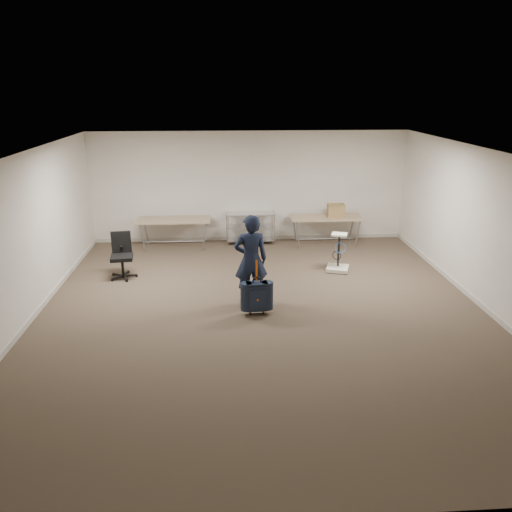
{
  "coord_description": "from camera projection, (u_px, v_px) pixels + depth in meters",
  "views": [
    {
      "loc": [
        -0.64,
        -8.08,
        3.83
      ],
      "look_at": [
        -0.1,
        0.3,
        0.97
      ],
      "focal_mm": 35.0,
      "sensor_mm": 36.0,
      "label": 1
    }
  ],
  "objects": [
    {
      "name": "wire_shelf",
      "position": [
        250.0,
        226.0,
        12.73
      ],
      "size": [
        1.22,
        0.47,
        0.8
      ],
      "color": "silver",
      "rests_on": "ground"
    },
    {
      "name": "folding_table_right",
      "position": [
        326.0,
        219.0,
        12.53
      ],
      "size": [
        1.8,
        0.75,
        0.73
      ],
      "color": "tan",
      "rests_on": "ground"
    },
    {
      "name": "room_shell",
      "position": [
        258.0,
        281.0,
        10.19
      ],
      "size": [
        8.0,
        9.0,
        9.0
      ],
      "color": "white",
      "rests_on": "ground"
    },
    {
      "name": "equipment_cart",
      "position": [
        338.0,
        261.0,
        10.86
      ],
      "size": [
        0.58,
        0.58,
        0.85
      ],
      "color": "beige",
      "rests_on": "ground"
    },
    {
      "name": "suitcase",
      "position": [
        257.0,
        296.0,
        8.74
      ],
      "size": [
        0.38,
        0.24,
        1.01
      ],
      "color": "black",
      "rests_on": "ground"
    },
    {
      "name": "ground",
      "position": [
        263.0,
        313.0,
        8.9
      ],
      "size": [
        9.0,
        9.0,
        0.0
      ],
      "primitive_type": "plane",
      "color": "#49392C",
      "rests_on": "ground"
    },
    {
      "name": "cardboard_box",
      "position": [
        336.0,
        210.0,
        12.5
      ],
      "size": [
        0.43,
        0.33,
        0.31
      ],
      "primitive_type": "cube",
      "rotation": [
        0.0,
        0.0,
        -0.05
      ],
      "color": "#936944",
      "rests_on": "folding_table_right"
    },
    {
      "name": "folding_table_left",
      "position": [
        174.0,
        221.0,
        12.3
      ],
      "size": [
        1.8,
        0.75,
        0.73
      ],
      "color": "tan",
      "rests_on": "ground"
    },
    {
      "name": "person",
      "position": [
        251.0,
        260.0,
        9.06
      ],
      "size": [
        0.66,
        0.47,
        1.69
      ],
      "primitive_type": "imported",
      "rotation": [
        0.0,
        0.0,
        3.25
      ],
      "color": "black",
      "rests_on": "ground"
    },
    {
      "name": "office_chair",
      "position": [
        123.0,
        264.0,
        10.48
      ],
      "size": [
        0.58,
        0.58,
        0.96
      ],
      "color": "black",
      "rests_on": "ground"
    }
  ]
}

